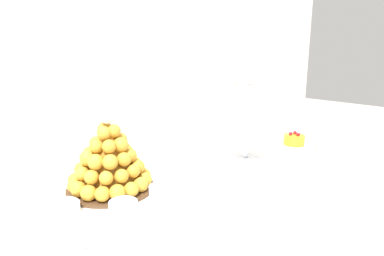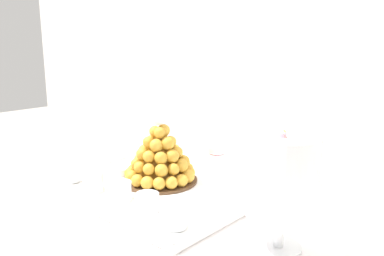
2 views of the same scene
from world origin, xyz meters
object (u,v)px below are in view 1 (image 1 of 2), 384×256
(dessert_cup_right, at_px, (224,175))
(fruit_tart_plate, at_px, (294,143))
(dessert_cup_mid_left, at_px, (124,215))
(macaron_goblet, at_px, (246,112))
(wine_glass, at_px, (107,138))
(serving_tray, at_px, (130,193))
(dessert_cup_mid_right, at_px, (193,185))
(creme_brulee_ramekin, at_px, (60,209))
(croquembouche, at_px, (109,161))
(dessert_cup_left, at_px, (68,240))
(dessert_cup_centre, at_px, (162,197))

(dessert_cup_right, relative_size, fruit_tart_plate, 0.34)
(fruit_tart_plate, bearing_deg, dessert_cup_right, -175.20)
(dessert_cup_mid_left, relative_size, macaron_goblet, 0.22)
(fruit_tart_plate, xyz_separation_m, wine_glass, (-0.62, 0.30, 0.09))
(serving_tray, relative_size, wine_glass, 4.42)
(serving_tray, xyz_separation_m, dessert_cup_mid_right, (0.11, -0.12, 0.03))
(creme_brulee_ramekin, bearing_deg, macaron_goblet, -5.67)
(serving_tray, bearing_deg, dessert_cup_right, -30.62)
(serving_tray, xyz_separation_m, fruit_tart_plate, (0.70, -0.09, 0.01))
(fruit_tart_plate, bearing_deg, croquembouche, 168.61)
(dessert_cup_left, xyz_separation_m, creme_brulee_ramekin, (0.05, 0.15, -0.01))
(serving_tray, bearing_deg, croquembouche, 113.40)
(wine_glass, bearing_deg, dessert_cup_centre, -101.67)
(croquembouche, bearing_deg, dessert_cup_mid_right, -51.98)
(macaron_goblet, xyz_separation_m, fruit_tart_plate, (0.25, -0.05, -0.15))
(serving_tray, bearing_deg, wine_glass, 71.02)
(dessert_cup_mid_right, bearing_deg, dessert_cup_centre, -178.97)
(dessert_cup_right, distance_m, creme_brulee_ramekin, 0.43)
(dessert_cup_right, relative_size, creme_brulee_ramekin, 0.65)
(dessert_cup_centre, height_order, dessert_cup_right, dessert_cup_centre)
(dessert_cup_left, height_order, creme_brulee_ramekin, dessert_cup_left)
(dessert_cup_centre, distance_m, dessert_cup_right, 0.22)
(dessert_cup_left, height_order, dessert_cup_mid_left, dessert_cup_mid_left)
(serving_tray, relative_size, dessert_cup_right, 10.36)
(dessert_cup_mid_right, bearing_deg, fruit_tart_plate, 2.70)
(dessert_cup_left, bearing_deg, macaron_goblet, 7.12)
(fruit_tart_plate, bearing_deg, dessert_cup_centre, -177.56)
(dessert_cup_mid_right, height_order, wine_glass, wine_glass)
(dessert_cup_centre, height_order, wine_glass, wine_glass)
(dessert_cup_mid_right, distance_m, dessert_cup_right, 0.11)
(dessert_cup_mid_right, bearing_deg, dessert_cup_right, -6.36)
(serving_tray, xyz_separation_m, dessert_cup_left, (-0.23, -0.13, 0.02))
(dessert_cup_left, distance_m, dessert_cup_right, 0.46)
(dessert_cup_mid_right, height_order, macaron_goblet, macaron_goblet)
(dessert_cup_left, distance_m, macaron_goblet, 0.70)
(croquembouche, height_order, dessert_cup_centre, croquembouche)
(dessert_cup_mid_left, height_order, dessert_cup_mid_right, dessert_cup_mid_left)
(dessert_cup_mid_left, height_order, dessert_cup_centre, dessert_cup_mid_left)
(serving_tray, distance_m, dessert_cup_right, 0.26)
(serving_tray, distance_m, creme_brulee_ramekin, 0.18)
(serving_tray, distance_m, fruit_tart_plate, 0.70)
(dessert_cup_left, distance_m, fruit_tart_plate, 0.93)
(croquembouche, bearing_deg, dessert_cup_centre, -81.21)
(dessert_cup_mid_left, bearing_deg, dessert_cup_centre, 4.26)
(dessert_cup_mid_left, distance_m, dessert_cup_mid_right, 0.22)
(macaron_goblet, bearing_deg, dessert_cup_centre, -169.95)
(serving_tray, height_order, dessert_cup_left, dessert_cup_left)
(dessert_cup_mid_left, bearing_deg, dessert_cup_mid_right, 2.69)
(croquembouche, xyz_separation_m, fruit_tart_plate, (0.72, -0.15, -0.07))
(dessert_cup_centre, distance_m, wine_glass, 0.34)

